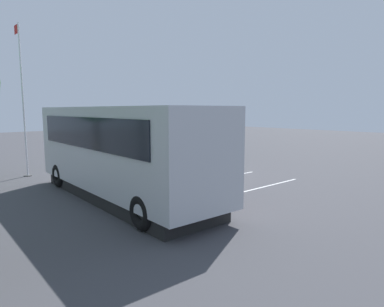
{
  "coord_description": "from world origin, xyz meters",
  "views": [
    {
      "loc": [
        -12.06,
        10.64,
        3.15
      ],
      "look_at": [
        -0.56,
        0.0,
        1.1
      ],
      "focal_mm": 31.3,
      "sensor_mm": 36.0,
      "label": 1
    }
  ],
  "objects_px": {
    "spectator_centre": "(167,158)",
    "parked_motorcycle_silver": "(206,184)",
    "spectator_far_left": "(205,165)",
    "spectator_left": "(181,160)",
    "parked_motorcycle_dark": "(143,170)",
    "tour_bus": "(121,153)",
    "flagpole": "(23,102)",
    "traffic_cone": "(210,167)",
    "stunt_motorcycle": "(192,147)"
  },
  "relations": [
    {
      "from": "parked_motorcycle_dark",
      "to": "spectator_far_left",
      "type": "bearing_deg",
      "value": -164.58
    },
    {
      "from": "parked_motorcycle_silver",
      "to": "spectator_left",
      "type": "bearing_deg",
      "value": -18.07
    },
    {
      "from": "traffic_cone",
      "to": "spectator_left",
      "type": "bearing_deg",
      "value": 108.47
    },
    {
      "from": "spectator_left",
      "to": "parked_motorcycle_dark",
      "type": "bearing_deg",
      "value": 22.25
    },
    {
      "from": "spectator_far_left",
      "to": "flagpole",
      "type": "relative_size",
      "value": 0.23
    },
    {
      "from": "spectator_left",
      "to": "tour_bus",
      "type": "bearing_deg",
      "value": 95.45
    },
    {
      "from": "spectator_left",
      "to": "traffic_cone",
      "type": "bearing_deg",
      "value": -71.53
    },
    {
      "from": "parked_motorcycle_silver",
      "to": "flagpole",
      "type": "bearing_deg",
      "value": 22.43
    },
    {
      "from": "spectator_left",
      "to": "flagpole",
      "type": "height_order",
      "value": "flagpole"
    },
    {
      "from": "spectator_far_left",
      "to": "flagpole",
      "type": "distance_m",
      "value": 9.19
    },
    {
      "from": "spectator_left",
      "to": "spectator_centre",
      "type": "distance_m",
      "value": 0.88
    },
    {
      "from": "spectator_left",
      "to": "stunt_motorcycle",
      "type": "relative_size",
      "value": 0.94
    },
    {
      "from": "flagpole",
      "to": "parked_motorcycle_silver",
      "type": "bearing_deg",
      "value": -157.57
    },
    {
      "from": "stunt_motorcycle",
      "to": "flagpole",
      "type": "distance_m",
      "value": 8.87
    },
    {
      "from": "spectator_left",
      "to": "flagpole",
      "type": "xyz_separation_m",
      "value": [
        6.38,
        4.23,
        2.44
      ]
    },
    {
      "from": "flagpole",
      "to": "spectator_far_left",
      "type": "bearing_deg",
      "value": -150.49
    },
    {
      "from": "spectator_centre",
      "to": "parked_motorcycle_dark",
      "type": "xyz_separation_m",
      "value": [
        0.92,
        0.68,
        -0.54
      ]
    },
    {
      "from": "spectator_far_left",
      "to": "spectator_left",
      "type": "distance_m",
      "value": 1.31
    },
    {
      "from": "spectator_far_left",
      "to": "flagpole",
      "type": "height_order",
      "value": "flagpole"
    },
    {
      "from": "spectator_left",
      "to": "flagpole",
      "type": "relative_size",
      "value": 0.25
    },
    {
      "from": "spectator_far_left",
      "to": "spectator_centre",
      "type": "xyz_separation_m",
      "value": [
        2.18,
        0.17,
        0.04
      ]
    },
    {
      "from": "spectator_centre",
      "to": "parked_motorcycle_dark",
      "type": "distance_m",
      "value": 1.27
    },
    {
      "from": "spectator_far_left",
      "to": "traffic_cone",
      "type": "distance_m",
      "value": 3.39
    },
    {
      "from": "spectator_centre",
      "to": "parked_motorcycle_dark",
      "type": "height_order",
      "value": "spectator_centre"
    },
    {
      "from": "tour_bus",
      "to": "flagpole",
      "type": "bearing_deg",
      "value": 9.9
    },
    {
      "from": "stunt_motorcycle",
      "to": "tour_bus",
      "type": "bearing_deg",
      "value": 118.64
    },
    {
      "from": "parked_motorcycle_dark",
      "to": "flagpole",
      "type": "relative_size",
      "value": 0.29
    },
    {
      "from": "spectator_left",
      "to": "flagpole",
      "type": "bearing_deg",
      "value": 33.54
    },
    {
      "from": "parked_motorcycle_silver",
      "to": "traffic_cone",
      "type": "height_order",
      "value": "parked_motorcycle_silver"
    },
    {
      "from": "tour_bus",
      "to": "traffic_cone",
      "type": "height_order",
      "value": "tour_bus"
    },
    {
      "from": "spectator_centre",
      "to": "parked_motorcycle_silver",
      "type": "relative_size",
      "value": 0.84
    },
    {
      "from": "parked_motorcycle_dark",
      "to": "traffic_cone",
      "type": "distance_m",
      "value": 3.48
    },
    {
      "from": "spectator_centre",
      "to": "flagpole",
      "type": "relative_size",
      "value": 0.24
    },
    {
      "from": "spectator_centre",
      "to": "parked_motorcycle_silver",
      "type": "height_order",
      "value": "spectator_centre"
    },
    {
      "from": "spectator_left",
      "to": "stunt_motorcycle",
      "type": "bearing_deg",
      "value": -47.62
    },
    {
      "from": "spectator_left",
      "to": "parked_motorcycle_dark",
      "type": "height_order",
      "value": "spectator_left"
    },
    {
      "from": "spectator_left",
      "to": "spectator_centre",
      "type": "relative_size",
      "value": 1.03
    },
    {
      "from": "parked_motorcycle_silver",
      "to": "traffic_cone",
      "type": "xyz_separation_m",
      "value": [
        3.04,
        -3.33,
        -0.18
      ]
    },
    {
      "from": "parked_motorcycle_silver",
      "to": "tour_bus",
      "type": "bearing_deg",
      "value": 51.64
    },
    {
      "from": "tour_bus",
      "to": "parked_motorcycle_silver",
      "type": "bearing_deg",
      "value": -128.36
    },
    {
      "from": "spectator_centre",
      "to": "spectator_far_left",
      "type": "bearing_deg",
      "value": -175.47
    },
    {
      "from": "spectator_left",
      "to": "traffic_cone",
      "type": "xyz_separation_m",
      "value": [
        0.88,
        -2.62,
        -0.75
      ]
    },
    {
      "from": "spectator_left",
      "to": "spectator_far_left",
      "type": "bearing_deg",
      "value": -174.69
    },
    {
      "from": "parked_motorcycle_silver",
      "to": "parked_motorcycle_dark",
      "type": "bearing_deg",
      "value": 0.4
    },
    {
      "from": "tour_bus",
      "to": "parked_motorcycle_silver",
      "type": "distance_m",
      "value": 3.23
    },
    {
      "from": "traffic_cone",
      "to": "tour_bus",
      "type": "bearing_deg",
      "value": 101.6
    },
    {
      "from": "spectator_left",
      "to": "stunt_motorcycle",
      "type": "distance_m",
      "value": 5.11
    },
    {
      "from": "spectator_far_left",
      "to": "parked_motorcycle_silver",
      "type": "xyz_separation_m",
      "value": [
        -0.86,
        0.83,
        -0.5
      ]
    },
    {
      "from": "parked_motorcycle_dark",
      "to": "tour_bus",
      "type": "bearing_deg",
      "value": 131.76
    },
    {
      "from": "spectator_far_left",
      "to": "parked_motorcycle_dark",
      "type": "relative_size",
      "value": 0.81
    }
  ]
}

